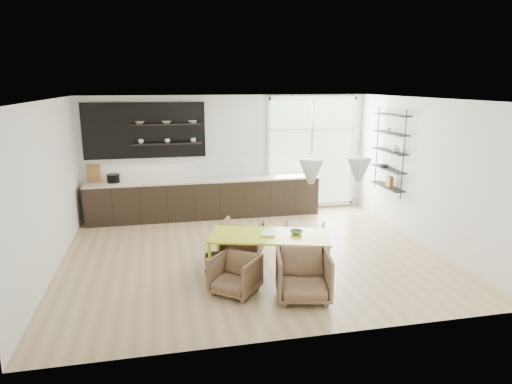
# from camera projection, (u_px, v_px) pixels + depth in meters

# --- Properties ---
(room) EXTENTS (7.02, 6.01, 2.91)m
(room) POSITION_uv_depth(u_px,v_px,m) (269.00, 167.00, 9.51)
(room) COLOR tan
(room) RESTS_ON ground
(kitchen_run) EXTENTS (5.54, 0.69, 2.75)m
(kitchen_run) POSITION_uv_depth(u_px,v_px,m) (202.00, 193.00, 10.96)
(kitchen_run) COLOR black
(kitchen_run) RESTS_ON ground
(right_shelving) EXTENTS (0.26, 1.22, 1.90)m
(right_shelving) POSITION_uv_depth(u_px,v_px,m) (390.00, 154.00, 10.11)
(right_shelving) COLOR black
(right_shelving) RESTS_ON ground
(dining_table) EXTENTS (2.15, 1.43, 0.72)m
(dining_table) POSITION_uv_depth(u_px,v_px,m) (270.00, 238.00, 7.57)
(dining_table) COLOR #C2D515
(dining_table) RESTS_ON ground
(armchair_back_left) EXTENTS (0.98, 0.99, 0.69)m
(armchair_back_left) POSITION_uv_depth(u_px,v_px,m) (242.00, 238.00, 8.52)
(armchair_back_left) COLOR brown
(armchair_back_left) RESTS_ON ground
(armchair_back_right) EXTENTS (0.95, 0.96, 0.69)m
(armchair_back_right) POSITION_uv_depth(u_px,v_px,m) (304.00, 243.00, 8.27)
(armchair_back_right) COLOR brown
(armchair_back_right) RESTS_ON ground
(armchair_front_left) EXTENTS (0.92, 0.93, 0.61)m
(armchair_front_left) POSITION_uv_depth(u_px,v_px,m) (235.00, 275.00, 7.01)
(armchair_front_left) COLOR brown
(armchair_front_left) RESTS_ON ground
(armchair_front_right) EXTENTS (0.93, 0.95, 0.74)m
(armchair_front_right) POSITION_uv_depth(u_px,v_px,m) (303.00, 276.00, 6.82)
(armchair_front_right) COLOR brown
(armchair_front_right) RESTS_ON ground
(wire_stool) EXTENTS (0.32, 0.32, 0.41)m
(wire_stool) POSITION_uv_depth(u_px,v_px,m) (214.00, 263.00, 7.58)
(wire_stool) COLOR black
(wire_stool) RESTS_ON ground
(table_book) EXTENTS (0.33, 0.38, 0.03)m
(table_book) POSITION_uv_depth(u_px,v_px,m) (262.00, 233.00, 7.62)
(table_book) COLOR white
(table_book) RESTS_ON dining_table
(table_bowl) EXTENTS (0.28, 0.28, 0.06)m
(table_bowl) POSITION_uv_depth(u_px,v_px,m) (296.00, 232.00, 7.60)
(table_bowl) COLOR #4B8353
(table_bowl) RESTS_ON dining_table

